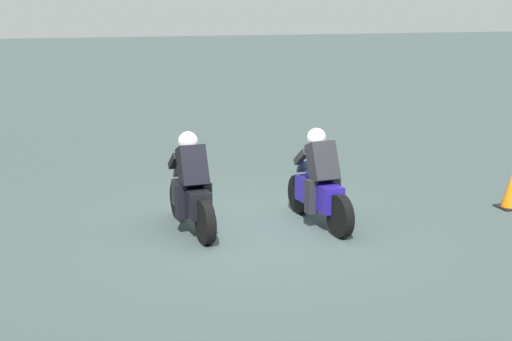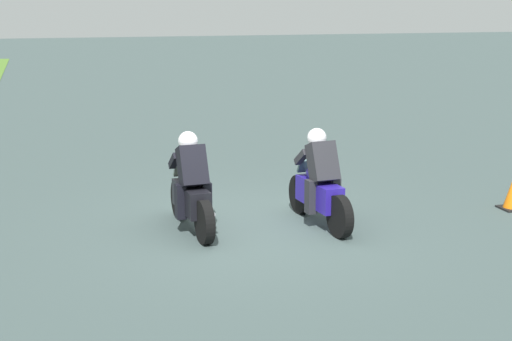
% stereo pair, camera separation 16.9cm
% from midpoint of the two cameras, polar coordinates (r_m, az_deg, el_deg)
% --- Properties ---
extents(ground_plane, '(120.00, 120.00, 0.00)m').
position_cam_midpoint_polar(ground_plane, '(11.70, -0.64, -4.36)').
color(ground_plane, '#3F4F4E').
extents(rider_lane_a, '(2.04, 0.56, 1.51)m').
position_cam_midpoint_polar(rider_lane_a, '(11.77, 4.38, -1.15)').
color(rider_lane_a, black).
rests_on(rider_lane_a, ground_plane).
extents(rider_lane_b, '(2.04, 0.55, 1.51)m').
position_cam_midpoint_polar(rider_lane_b, '(11.48, -5.31, -1.53)').
color(rider_lane_b, black).
rests_on(rider_lane_b, ground_plane).
extents(traffic_cone, '(0.40, 0.40, 0.60)m').
position_cam_midpoint_polar(traffic_cone, '(13.42, 18.27, -1.53)').
color(traffic_cone, black).
rests_on(traffic_cone, ground_plane).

